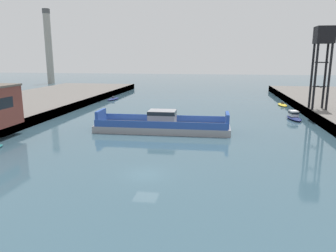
{
  "coord_description": "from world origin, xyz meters",
  "views": [
    {
      "loc": [
        7.26,
        -30.9,
        12.01
      ],
      "look_at": [
        0.0,
        15.0,
        2.0
      ],
      "focal_mm": 34.4,
      "sensor_mm": 36.0,
      "label": 1
    }
  ],
  "objects": [
    {
      "name": "moored_boat_near_left",
      "position": [
        23.19,
        52.76,
        0.23
      ],
      "size": [
        2.21,
        5.93,
        0.94
      ],
      "color": "yellow",
      "rests_on": "ground"
    },
    {
      "name": "bollard_left_far",
      "position": [
        -25.75,
        14.67,
        2.18
      ],
      "size": [
        0.32,
        0.32,
        0.71
      ],
      "color": "black",
      "rests_on": "quay_left"
    },
    {
      "name": "ground_plane",
      "position": [
        0.0,
        0.0,
        0.0
      ],
      "size": [
        400.0,
        400.0,
        0.0
      ],
      "primitive_type": "plane",
      "color": "#385666"
    },
    {
      "name": "chain_ferry",
      "position": [
        -1.74,
        20.01,
        1.07
      ],
      "size": [
        22.06,
        6.35,
        3.49
      ],
      "color": "#939399",
      "rests_on": "ground"
    },
    {
      "name": "smokestack_distant_a",
      "position": [
        -69.57,
        108.6,
        17.46
      ],
      "size": [
        3.32,
        3.32,
        32.87
      ],
      "color": "#9E998E",
      "rests_on": "ground"
    },
    {
      "name": "moored_boat_mid_left",
      "position": [
        -22.39,
        56.58,
        0.27
      ],
      "size": [
        2.63,
        6.39,
        1.02
      ],
      "color": "navy",
      "rests_on": "ground"
    },
    {
      "name": "moored_boat_mid_right",
      "position": [
        21.91,
        33.98,
        0.64
      ],
      "size": [
        2.79,
        6.06,
        1.73
      ],
      "color": "navy",
      "rests_on": "ground"
    },
    {
      "name": "crane_tower",
      "position": [
        26.89,
        36.84,
        14.32
      ],
      "size": [
        3.3,
        3.3,
        15.94
      ],
      "color": "black",
      "rests_on": "quay_right"
    }
  ]
}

